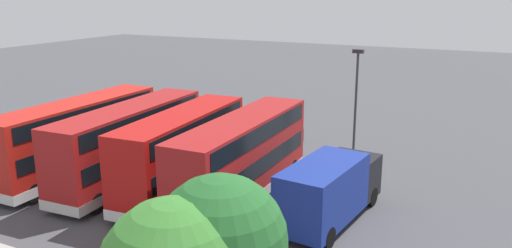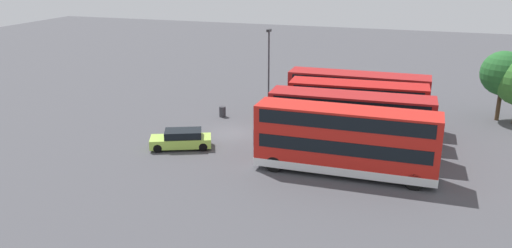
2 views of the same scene
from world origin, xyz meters
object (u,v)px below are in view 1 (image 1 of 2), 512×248
bus_double_decker_fourth (78,135)px  lamp_post_tall (356,97)px  box_truck_blue (330,188)px  waste_bin_yellow (300,135)px  bus_double_decker_near_end (242,157)px  car_hatchback_silver (202,120)px  bus_double_decker_second (182,151)px  bus_double_decker_third (130,142)px

bus_double_decker_fourth → lamp_post_tall: 17.60m
box_truck_blue → waste_bin_yellow: size_ratio=8.13×
box_truck_blue → lamp_post_tall: bearing=-81.0°
bus_double_decker_near_end → car_hatchback_silver: (9.94, -11.76, -1.75)m
box_truck_blue → bus_double_decker_second: bearing=0.3°
box_truck_blue → lamp_post_tall: 9.94m
bus_double_decker_second → waste_bin_yellow: bearing=-99.8°
bus_double_decker_second → bus_double_decker_fourth: same height
bus_double_decker_third → car_hatchback_silver: (2.77, -12.23, -1.75)m
bus_double_decker_fourth → car_hatchback_silver: bus_double_decker_fourth is taller
bus_double_decker_near_end → bus_double_decker_third: 7.18m
car_hatchback_silver → lamp_post_tall: 14.25m
bus_double_decker_second → lamp_post_tall: (-7.07, -9.50, 1.93)m
bus_double_decker_near_end → lamp_post_tall: size_ratio=1.59×
car_hatchback_silver → waste_bin_yellow: bearing=-179.2°
car_hatchback_silver → bus_double_decker_fourth: bearing=85.4°
bus_double_decker_near_end → car_hatchback_silver: bearing=-49.8°
bus_double_decker_fourth → waste_bin_yellow: (-9.56, -12.64, -1.98)m
bus_double_decker_second → bus_double_decker_third: (3.65, 0.01, 0.00)m
bus_double_decker_near_end → bus_double_decker_third: size_ratio=1.00×
waste_bin_yellow → bus_double_decker_near_end: bearing=96.6°
bus_double_decker_second → waste_bin_yellow: 12.68m
bus_double_decker_third → bus_double_decker_fourth: bearing=4.2°
car_hatchback_silver → waste_bin_yellow: 8.56m
bus_double_decker_third → waste_bin_yellow: bus_double_decker_third is taller
bus_double_decker_third → box_truck_blue: size_ratio=1.53×
bus_double_decker_fourth → bus_double_decker_near_end: bearing=-176.1°
bus_double_decker_second → lamp_post_tall: size_ratio=1.46×
bus_double_decker_near_end → lamp_post_tall: (-3.56, -9.04, 1.93)m
bus_double_decker_fourth → box_truck_blue: 16.02m
box_truck_blue → waste_bin_yellow: bearing=-62.4°
bus_double_decker_near_end → waste_bin_yellow: (1.38, -11.89, -1.97)m
waste_bin_yellow → bus_double_decker_second: bearing=80.2°
waste_bin_yellow → box_truck_blue: bearing=117.6°
box_truck_blue → lamp_post_tall: (1.50, -9.46, 2.67)m
bus_double_decker_second → box_truck_blue: bus_double_decker_second is taller
car_hatchback_silver → box_truck_blue: bearing=140.9°
bus_double_decker_second → bus_double_decker_fourth: bearing=2.2°
bus_double_decker_second → car_hatchback_silver: bus_double_decker_second is taller
bus_double_decker_third → bus_double_decker_second: bearing=-179.8°
bus_double_decker_near_end → car_hatchback_silver: 15.50m
bus_double_decker_near_end → waste_bin_yellow: size_ratio=12.42×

